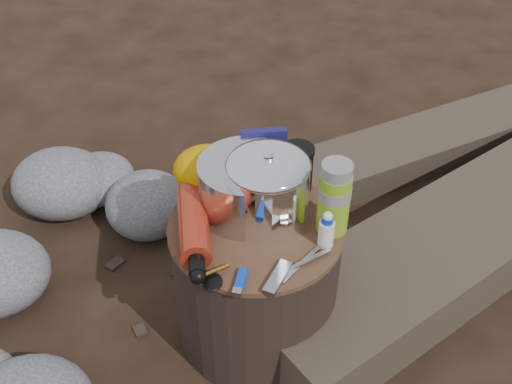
# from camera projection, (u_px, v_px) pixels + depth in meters

# --- Properties ---
(ground) EXTENTS (60.00, 60.00, 0.00)m
(ground) POSITION_uv_depth(u_px,v_px,m) (256.00, 327.00, 1.69)
(ground) COLOR black
(ground) RESTS_ON ground
(stump) EXTENTS (0.41, 0.41, 0.38)m
(stump) POSITION_uv_depth(u_px,v_px,m) (256.00, 281.00, 1.57)
(stump) COLOR black
(stump) RESTS_ON ground
(rock_ring) EXTENTS (0.47, 1.02, 0.20)m
(rock_ring) POSITION_uv_depth(u_px,v_px,m) (61.00, 265.00, 1.73)
(rock_ring) COLOR #5E5D62
(rock_ring) RESTS_ON ground
(log_small) EXTENTS (1.19, 0.90, 0.11)m
(log_small) POSITION_uv_depth(u_px,v_px,m) (445.00, 138.00, 2.28)
(log_small) COLOR #3E3429
(log_small) RESTS_ON ground
(foil_windscreen) EXTENTS (0.22, 0.22, 0.14)m
(foil_windscreen) POSITION_uv_depth(u_px,v_px,m) (246.00, 187.00, 1.45)
(foil_windscreen) COLOR silver
(foil_windscreen) RESTS_ON stump
(camping_pot) EXTENTS (0.19, 0.19, 0.19)m
(camping_pot) POSITION_uv_depth(u_px,v_px,m) (268.00, 188.00, 1.40)
(camping_pot) COLOR white
(camping_pot) RESTS_ON stump
(fuel_bottle) EXTENTS (0.14, 0.30, 0.07)m
(fuel_bottle) POSITION_uv_depth(u_px,v_px,m) (194.00, 224.00, 1.40)
(fuel_bottle) COLOR #AC2B18
(fuel_bottle) RESTS_ON stump
(thermos) EXTENTS (0.07, 0.07, 0.18)m
(thermos) POSITION_uv_depth(u_px,v_px,m) (334.00, 198.00, 1.38)
(thermos) COLOR #82AC1E
(thermos) RESTS_ON stump
(travel_mug) EXTENTS (0.08, 0.08, 0.12)m
(travel_mug) POSITION_uv_depth(u_px,v_px,m) (297.00, 168.00, 1.52)
(travel_mug) COLOR black
(travel_mug) RESTS_ON stump
(stuff_sack) EXTENTS (0.18, 0.14, 0.12)m
(stuff_sack) POSITION_uv_depth(u_px,v_px,m) (209.00, 170.00, 1.51)
(stuff_sack) COLOR #D28C00
(stuff_sack) RESTS_ON stump
(food_pouch) EXTENTS (0.12, 0.05, 0.14)m
(food_pouch) POSITION_uv_depth(u_px,v_px,m) (264.00, 157.00, 1.53)
(food_pouch) COLOR #16134C
(food_pouch) RESTS_ON stump
(lighter) EXTENTS (0.03, 0.07, 0.01)m
(lighter) POSITION_uv_depth(u_px,v_px,m) (241.00, 279.00, 1.31)
(lighter) COLOR #0937D1
(lighter) RESTS_ON stump
(multitool) EXTENTS (0.06, 0.10, 0.01)m
(multitool) POSITION_uv_depth(u_px,v_px,m) (278.00, 278.00, 1.31)
(multitool) COLOR #A7A7AC
(multitool) RESTS_ON stump
(pot_grabber) EXTENTS (0.12, 0.12, 0.01)m
(pot_grabber) POSITION_uv_depth(u_px,v_px,m) (301.00, 264.00, 1.34)
(pot_grabber) COLOR #A7A7AC
(pot_grabber) RESTS_ON stump
(spork) EXTENTS (0.13, 0.15, 0.01)m
(spork) POSITION_uv_depth(u_px,v_px,m) (195.00, 259.00, 1.35)
(spork) COLOR black
(spork) RESTS_ON stump
(squeeze_bottle) EXTENTS (0.04, 0.04, 0.08)m
(squeeze_bottle) POSITION_uv_depth(u_px,v_px,m) (326.00, 230.00, 1.37)
(squeeze_bottle) COLOR white
(squeeze_bottle) RESTS_ON stump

